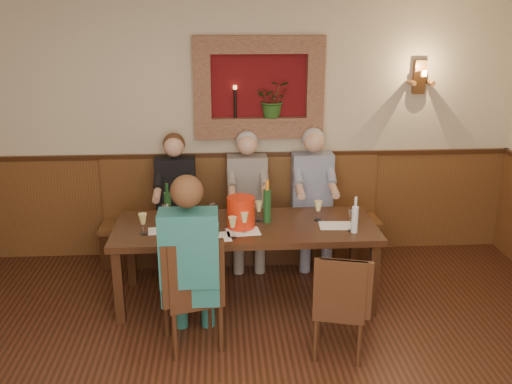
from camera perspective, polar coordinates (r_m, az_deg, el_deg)
room_shell at (r=3.13m, az=0.47°, el=3.81°), size 6.04×6.04×2.82m
wainscoting at (r=3.67m, az=0.42°, el=-16.28°), size 6.02×6.02×1.15m
wall_niche at (r=6.05m, az=0.69°, el=9.94°), size 1.36×0.30×1.06m
wall_sconce at (r=6.36m, az=16.06°, el=10.90°), size 0.25×0.20×0.35m
dining_table at (r=5.27m, az=-1.05°, el=-4.07°), size 2.40×0.90×0.75m
bench at (r=6.27m, az=-1.45°, el=-3.78°), size 3.00×0.45×1.11m
chair_near_left at (r=4.75m, az=-6.30°, el=-11.99°), size 0.53×0.53×0.98m
chair_near_right at (r=4.68m, az=8.25°, el=-12.99°), size 0.48×0.48×0.89m
person_bench_left at (r=6.09m, az=-7.98°, el=-2.01°), size 0.42×0.51×1.42m
person_bench_mid at (r=6.08m, az=-0.84°, el=-1.82°), size 0.42×0.52×1.43m
person_bench_right at (r=6.15m, az=5.69°, el=-1.58°), size 0.43×0.53×1.45m
person_chair_front at (r=4.58m, az=-6.52°, el=-8.46°), size 0.45×0.55×1.49m
spittoon_bucket at (r=5.14m, az=-1.51°, el=-2.05°), size 0.30×0.30×0.29m
wine_bottle_green_a at (r=5.25m, az=1.12°, el=-1.31°), size 0.08×0.08×0.40m
wine_bottle_green_b at (r=5.35m, az=-8.83°, el=-1.37°), size 0.07×0.07×0.36m
water_bottle at (r=5.10m, az=9.86°, el=-2.63°), size 0.07×0.07×0.33m
tasting_sheet_a at (r=5.17m, az=-9.32°, el=-3.82°), size 0.28×0.21×0.00m
tasting_sheet_b at (r=5.08m, az=-1.30°, el=-3.99°), size 0.32×0.24×0.00m
tasting_sheet_c at (r=5.27m, az=7.97°, el=-3.34°), size 0.31×0.24×0.00m
tasting_sheet_d at (r=4.97m, az=-4.36°, el=-4.54°), size 0.34×0.26×0.00m
wine_glass_0 at (r=5.27m, az=-8.98°, el=-2.29°), size 0.08×0.08×0.19m
wine_glass_1 at (r=5.14m, az=9.55°, el=-2.85°), size 0.08×0.08×0.19m
wine_glass_2 at (r=4.93m, az=-2.35°, el=-3.56°), size 0.08×0.08×0.19m
wine_glass_3 at (r=5.09m, az=-11.22°, el=-3.16°), size 0.08×0.08×0.19m
wine_glass_4 at (r=5.25m, az=-4.28°, el=-2.20°), size 0.08×0.08×0.19m
wine_glass_5 at (r=5.04m, az=-6.69°, el=-3.15°), size 0.08×0.08×0.19m
wine_glass_6 at (r=5.04m, az=-1.17°, el=-3.05°), size 0.08×0.08×0.19m
wine_glass_7 at (r=5.35m, az=6.23°, el=-1.88°), size 0.08×0.08×0.19m
wine_glass_8 at (r=5.30m, az=0.28°, el=-1.94°), size 0.08×0.08×0.19m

